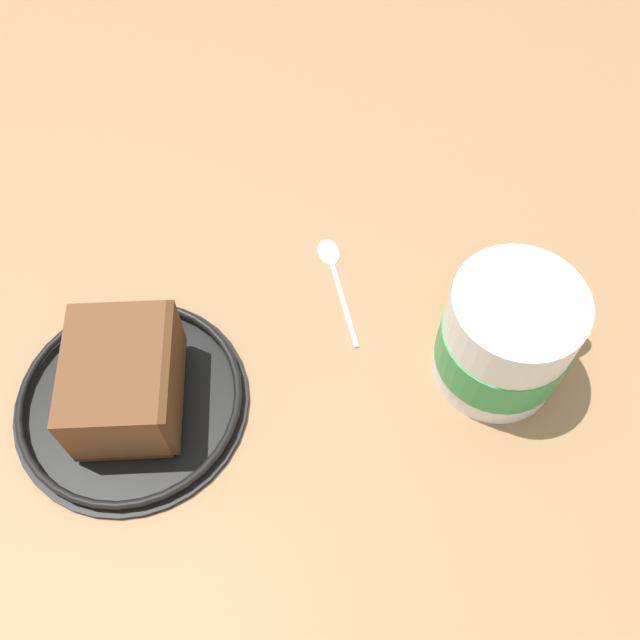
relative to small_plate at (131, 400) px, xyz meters
The scene contains 5 objects.
ground_plane 10.89cm from the small_plate, ahead, with size 123.87×123.87×2.78cm, color #936D47.
small_plate is the anchor object (origin of this frame).
cake_slice 3.49cm from the small_plate, ahead, with size 8.16×10.14×6.59cm.
tea_mug 29.89cm from the small_plate, ahead, with size 12.49×10.17×10.48cm.
teaspoon 21.02cm from the small_plate, 37.43° to the left, with size 3.51×11.68×0.80cm.
Camera 1 is at (3.65, -23.26, 53.07)cm, focal length 40.28 mm.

